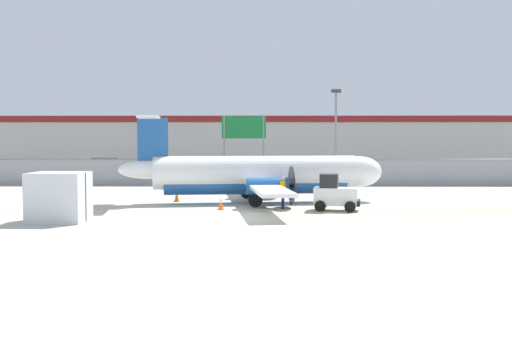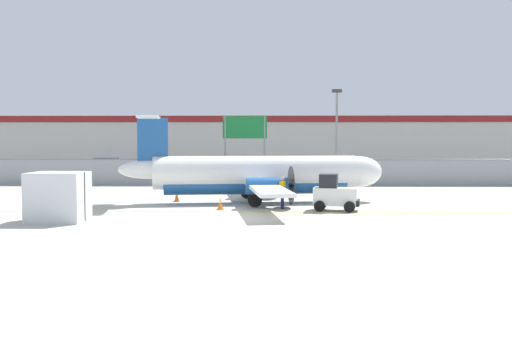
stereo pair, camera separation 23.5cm
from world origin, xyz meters
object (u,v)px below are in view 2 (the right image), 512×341
at_px(traffic_cone_near_left, 220,204).
at_px(traffic_cone_near_right, 177,196).
at_px(parked_car_1, 165,166).
at_px(commuter_airplane, 260,175).
at_px(parked_car_2, 213,166).
at_px(parked_car_3, 289,164).
at_px(parked_car_4, 356,170).
at_px(baggage_tug, 334,194).
at_px(cargo_container, 58,197).
at_px(parked_car_0, 107,166).
at_px(highway_sign, 245,133).
at_px(apron_light_pole, 337,130).
at_px(parked_car_5, 410,168).
at_px(ground_crew_worker, 282,191).

xyz_separation_m(traffic_cone_near_left, traffic_cone_near_right, (-2.87, 3.76, 0.00)).
bearing_deg(parked_car_1, commuter_airplane, 107.67).
bearing_deg(commuter_airplane, parked_car_2, 93.81).
xyz_separation_m(parked_car_3, parked_car_4, (5.51, -11.21, 0.00)).
distance_m(baggage_tug, parked_car_4, 21.96).
xyz_separation_m(traffic_cone_near_right, parked_car_1, (-5.03, 24.15, 0.58)).
height_order(cargo_container, parked_car_0, cargo_container).
bearing_deg(highway_sign, commuter_airplane, -84.04).
distance_m(parked_car_0, apron_light_pole, 27.06).
distance_m(parked_car_4, highway_sign, 11.12).
relative_size(traffic_cone_near_right, parked_car_2, 0.15).
relative_size(cargo_container, parked_car_1, 0.57).
xyz_separation_m(parked_car_4, parked_car_5, (5.75, 3.76, 0.00)).
bearing_deg(parked_car_4, traffic_cone_near_right, 47.20).
bearing_deg(parked_car_4, baggage_tug, 72.57).
distance_m(traffic_cone_near_right, parked_car_3, 29.72).
bearing_deg(parked_car_5, cargo_container, 57.95).
height_order(baggage_tug, parked_car_4, baggage_tug).
height_order(parked_car_3, apron_light_pole, apron_light_pole).
distance_m(apron_light_pole, highway_sign, 8.25).
bearing_deg(parked_car_3, ground_crew_worker, -97.72).
xyz_separation_m(parked_car_4, apron_light_pole, (-2.81, -8.94, 3.41)).
relative_size(parked_car_3, parked_car_4, 1.00).
height_order(baggage_tug, parked_car_2, baggage_tug).
height_order(parked_car_4, parked_car_5, same).
relative_size(traffic_cone_near_right, parked_car_0, 0.15).
distance_m(ground_crew_worker, apron_light_pole, 13.03).
distance_m(ground_crew_worker, parked_car_5, 27.70).
bearing_deg(parked_car_5, parked_car_3, -27.45).
distance_m(parked_car_2, apron_light_pole, 19.59).
relative_size(traffic_cone_near_left, traffic_cone_near_right, 1.00).
height_order(baggage_tug, apron_light_pole, apron_light_pole).
relative_size(commuter_airplane, parked_car_5, 3.69).
relative_size(commuter_airplane, apron_light_pole, 2.21).
distance_m(commuter_airplane, parked_car_0, 29.80).
height_order(traffic_cone_near_right, parked_car_4, parked_car_4).
bearing_deg(ground_crew_worker, cargo_container, 27.63).
height_order(commuter_airplane, traffic_cone_near_left, commuter_airplane).
height_order(baggage_tug, ground_crew_worker, baggage_tug).
height_order(ground_crew_worker, cargo_container, cargo_container).
height_order(parked_car_2, parked_car_5, same).
relative_size(cargo_container, parked_car_0, 0.56).
relative_size(ground_crew_worker, parked_car_5, 0.39).
xyz_separation_m(commuter_airplane, parked_car_1, (-9.95, 24.58, -0.71)).
relative_size(cargo_container, highway_sign, 0.45).
xyz_separation_m(baggage_tug, parked_car_5, (10.18, 25.27, 0.04)).
relative_size(parked_car_5, highway_sign, 0.79).
bearing_deg(apron_light_pole, parked_car_4, 72.54).
bearing_deg(parked_car_0, baggage_tug, -49.83).
distance_m(parked_car_0, highway_sign, 18.90).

